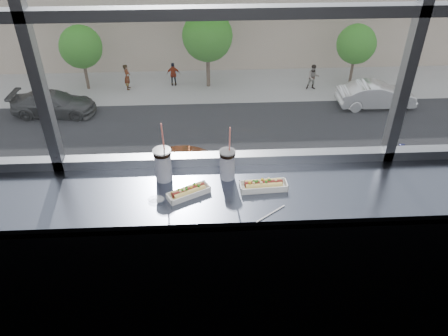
{
  "coord_description": "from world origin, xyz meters",
  "views": [
    {
      "loc": [
        -0.13,
        -0.71,
        2.6
      ],
      "look_at": [
        -0.02,
        1.23,
        1.25
      ],
      "focal_mm": 35.0,
      "sensor_mm": 36.0,
      "label": 1
    }
  ],
  "objects_px": {
    "car_near_e": "(448,160)",
    "soda_cup_left": "(163,163)",
    "car_far_a": "(53,100)",
    "car_near_b": "(84,169)",
    "pedestrian_d": "(314,75)",
    "tree_right": "(356,44)",
    "tree_left": "(81,47)",
    "pedestrian_a": "(127,74)",
    "tree_center": "(207,36)",
    "loose_straw": "(271,214)",
    "hotdog_tray_right": "(263,185)",
    "car_far_c": "(377,91)",
    "pedestrian_b": "(173,72)",
    "hotdog_tray_left": "(189,192)",
    "wrapper": "(156,199)",
    "car_near_c": "(191,164)",
    "soda_cup_right": "(227,163)"
  },
  "relations": [
    {
      "from": "car_near_e",
      "to": "soda_cup_left",
      "type": "bearing_deg",
      "value": 147.18
    },
    {
      "from": "car_near_e",
      "to": "car_far_a",
      "type": "height_order",
      "value": "car_far_a"
    },
    {
      "from": "soda_cup_left",
      "to": "car_near_b",
      "type": "xyz_separation_m",
      "value": [
        -5.82,
        16.15,
        -11.13
      ]
    },
    {
      "from": "pedestrian_d",
      "to": "tree_right",
      "type": "distance_m",
      "value": 3.74
    },
    {
      "from": "car_far_a",
      "to": "tree_left",
      "type": "distance_m",
      "value": 4.69
    },
    {
      "from": "car_far_a",
      "to": "pedestrian_a",
      "type": "bearing_deg",
      "value": -44.95
    },
    {
      "from": "tree_center",
      "to": "tree_left",
      "type": "bearing_deg",
      "value": -180.0
    },
    {
      "from": "pedestrian_d",
      "to": "tree_left",
      "type": "distance_m",
      "value": 16.57
    },
    {
      "from": "loose_straw",
      "to": "pedestrian_d",
      "type": "relative_size",
      "value": 0.09
    },
    {
      "from": "car_near_e",
      "to": "tree_right",
      "type": "height_order",
      "value": "tree_right"
    },
    {
      "from": "car_near_e",
      "to": "pedestrian_d",
      "type": "distance_m",
      "value": 11.98
    },
    {
      "from": "car_near_e",
      "to": "pedestrian_a",
      "type": "bearing_deg",
      "value": 62.75
    },
    {
      "from": "hotdog_tray_right",
      "to": "car_near_e",
      "type": "height_order",
      "value": "hotdog_tray_right"
    },
    {
      "from": "soda_cup_left",
      "to": "car_far_c",
      "type": "height_order",
      "value": "soda_cup_left"
    },
    {
      "from": "pedestrian_a",
      "to": "car_near_b",
      "type": "bearing_deg",
      "value": 177.07
    },
    {
      "from": "pedestrian_a",
      "to": "pedestrian_b",
      "type": "xyz_separation_m",
      "value": [
        3.32,
        0.47,
        -0.08
      ]
    },
    {
      "from": "hotdog_tray_left",
      "to": "pedestrian_d",
      "type": "distance_m",
      "value": 30.56
    },
    {
      "from": "hotdog_tray_right",
      "to": "wrapper",
      "type": "relative_size",
      "value": 2.84
    },
    {
      "from": "car_far_a",
      "to": "tree_right",
      "type": "height_order",
      "value": "tree_right"
    },
    {
      "from": "pedestrian_a",
      "to": "tree_right",
      "type": "bearing_deg",
      "value": -89.19
    },
    {
      "from": "wrapper",
      "to": "tree_right",
      "type": "xyz_separation_m",
      "value": [
        11.37,
        28.35,
        -9.1
      ]
    },
    {
      "from": "car_far_c",
      "to": "car_near_b",
      "type": "distance_m",
      "value": 19.38
    },
    {
      "from": "car_far_c",
      "to": "tree_center",
      "type": "distance_m",
      "value": 12.15
    },
    {
      "from": "hotdog_tray_left",
      "to": "car_far_a",
      "type": "xyz_separation_m",
      "value": [
        -9.64,
        24.31,
        -11.03
      ]
    },
    {
      "from": "pedestrian_a",
      "to": "soda_cup_left",
      "type": "bearing_deg",
      "value": -169.42
    },
    {
      "from": "hotdog_tray_left",
      "to": "hotdog_tray_right",
      "type": "distance_m",
      "value": 0.42
    },
    {
      "from": "pedestrian_d",
      "to": "tree_left",
      "type": "relative_size",
      "value": 0.48
    },
    {
      "from": "pedestrian_b",
      "to": "tree_left",
      "type": "distance_m",
      "value": 6.62
    },
    {
      "from": "car_near_c",
      "to": "tree_left",
      "type": "relative_size",
      "value": 1.47
    },
    {
      "from": "car_far_c",
      "to": "pedestrian_a",
      "type": "bearing_deg",
      "value": 77.61
    },
    {
      "from": "car_near_c",
      "to": "hotdog_tray_left",
      "type": "bearing_deg",
      "value": 179.33
    },
    {
      "from": "car_far_a",
      "to": "tree_right",
      "type": "distance_m",
      "value": 21.3
    },
    {
      "from": "car_far_c",
      "to": "car_near_b",
      "type": "xyz_separation_m",
      "value": [
        -17.65,
        -8.0,
        -0.11
      ]
    },
    {
      "from": "pedestrian_b",
      "to": "tree_left",
      "type": "height_order",
      "value": "tree_left"
    },
    {
      "from": "car_near_c",
      "to": "pedestrian_b",
      "type": "relative_size",
      "value": 3.27
    },
    {
      "from": "loose_straw",
      "to": "car_near_b",
      "type": "height_order",
      "value": "loose_straw"
    },
    {
      "from": "hotdog_tray_right",
      "to": "tree_right",
      "type": "bearing_deg",
      "value": 65.67
    },
    {
      "from": "car_near_b",
      "to": "soda_cup_right",
      "type": "bearing_deg",
      "value": -161.12
    },
    {
      "from": "hotdog_tray_right",
      "to": "tree_center",
      "type": "relative_size",
      "value": 0.05
    },
    {
      "from": "car_far_c",
      "to": "tree_left",
      "type": "relative_size",
      "value": 1.45
    },
    {
      "from": "tree_right",
      "to": "wrapper",
      "type": "bearing_deg",
      "value": -111.84
    },
    {
      "from": "tree_center",
      "to": "pedestrian_b",
      "type": "bearing_deg",
      "value": 174.84
    },
    {
      "from": "car_far_c",
      "to": "tree_left",
      "type": "bearing_deg",
      "value": 78.76
    },
    {
      "from": "tree_left",
      "to": "tree_right",
      "type": "bearing_deg",
      "value": 0.0
    },
    {
      "from": "soda_cup_left",
      "to": "pedestrian_b",
      "type": "bearing_deg",
      "value": 93.82
    },
    {
      "from": "hotdog_tray_left",
      "to": "car_far_c",
      "type": "height_order",
      "value": "hotdog_tray_left"
    },
    {
      "from": "soda_cup_right",
      "to": "car_near_c",
      "type": "relative_size",
      "value": 0.05
    },
    {
      "from": "tree_center",
      "to": "loose_straw",
      "type": "bearing_deg",
      "value": -90.17
    },
    {
      "from": "tree_left",
      "to": "tree_center",
      "type": "xyz_separation_m",
      "value": [
        8.83,
        0.0,
        0.6
      ]
    },
    {
      "from": "car_near_e",
      "to": "pedestrian_a",
      "type": "height_order",
      "value": "pedestrian_a"
    }
  ]
}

